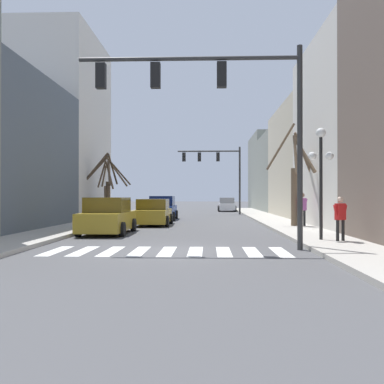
{
  "coord_description": "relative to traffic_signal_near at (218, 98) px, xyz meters",
  "views": [
    {
      "loc": [
        1.29,
        -14.36,
        1.79
      ],
      "look_at": [
        -0.15,
        26.92,
        2.11
      ],
      "focal_mm": 42.0,
      "sensor_mm": 36.0,
      "label": 1
    }
  ],
  "objects": [
    {
      "name": "traffic_signal_near",
      "position": [
        0.0,
        0.0,
        0.0
      ],
      "size": [
        7.42,
        0.28,
        6.74
      ],
      "color": "#2D2D2D",
      "rests_on": "ground_plane"
    },
    {
      "name": "building_row_right",
      "position": [
        8.37,
        18.95,
        0.2
      ],
      "size": [
        6.0,
        55.38,
        13.48
      ],
      "color": "#66564C",
      "rests_on": "ground_plane"
    },
    {
      "name": "pedestrian_on_left_sidewalk",
      "position": [
        4.43,
        1.51,
        -3.93
      ],
      "size": [
        0.63,
        0.42,
        1.6
      ],
      "rotation": [
        0.0,
        0.0,
        3.68
      ],
      "color": "black",
      "rests_on": "sidewalk_right"
    },
    {
      "name": "ground_plane",
      "position": [
        -1.64,
        -0.48,
        -5.02
      ],
      "size": [
        240.0,
        240.0,
        0.0
      ],
      "primitive_type": "plane",
      "color": "#4C4C4F"
    },
    {
      "name": "street_tree_left_far",
      "position": [
        -7.46,
        16.68,
        -2.88
      ],
      "size": [
        2.34,
        1.14,
        4.41
      ],
      "color": "brown",
      "rests_on": "sidewalk_left"
    },
    {
      "name": "traffic_signal_far",
      "position": [
        0.53,
        27.64,
        -0.31
      ],
      "size": [
        5.96,
        0.28,
        6.39
      ],
      "color": "#2D2D2D",
      "rests_on": "ground_plane"
    },
    {
      "name": "crosswalk_stripes",
      "position": [
        -1.64,
        -0.56,
        -5.02
      ],
      "size": [
        7.65,
        2.6,
        0.01
      ],
      "color": "white",
      "rests_on": "ground_plane"
    },
    {
      "name": "street_tree_right_mid",
      "position": [
        -7.37,
        15.83,
        -2.51
      ],
      "size": [
        3.38,
        2.89,
        4.63
      ],
      "color": "#473828",
      "rests_on": "sidewalk_left"
    },
    {
      "name": "pedestrian_near_right_corner",
      "position": [
        4.73,
        9.37,
        -3.82
      ],
      "size": [
        0.67,
        0.53,
        1.78
      ],
      "rotation": [
        0.0,
        0.0,
        3.79
      ],
      "color": "black",
      "rests_on": "sidewalk_right"
    },
    {
      "name": "car_parked_right_mid",
      "position": [
        -3.63,
        12.03,
        -4.28
      ],
      "size": [
        2.13,
        4.61,
        1.58
      ],
      "rotation": [
        0.0,
        0.0,
        -1.57
      ],
      "color": "#A38423",
      "rests_on": "ground_plane"
    },
    {
      "name": "car_parked_right_near",
      "position": [
        -3.7,
        18.31,
        -4.21
      ],
      "size": [
        2.06,
        4.82,
        1.75
      ],
      "rotation": [
        0.0,
        0.0,
        -1.57
      ],
      "color": "navy",
      "rests_on": "ground_plane"
    },
    {
      "name": "building_row_left",
      "position": [
        -11.65,
        9.52,
        0.49
      ],
      "size": [
        6.0,
        29.85,
        13.66
      ],
      "color": "gray",
      "rests_on": "ground_plane"
    },
    {
      "name": "street_lamp_right_corner",
      "position": [
        3.87,
        2.01,
        -1.92
      ],
      "size": [
        0.95,
        0.36,
        4.16
      ],
      "color": "black",
      "rests_on": "sidewalk_right"
    },
    {
      "name": "street_tree_left_mid",
      "position": [
        4.43,
        9.63,
        -2.4
      ],
      "size": [
        2.8,
        2.09,
        5.58
      ],
      "color": "brown",
      "rests_on": "sidewalk_right"
    },
    {
      "name": "car_at_intersection",
      "position": [
        -5.02,
        5.95,
        -4.23
      ],
      "size": [
        2.15,
        4.72,
        1.7
      ],
      "rotation": [
        0.0,
        0.0,
        1.57
      ],
      "color": "#A38423",
      "rests_on": "ground_plane"
    },
    {
      "name": "sidewalk_right",
      "position": [
        4.15,
        -0.48,
        -4.95
      ],
      "size": [
        2.44,
        90.0,
        0.15
      ],
      "color": "#ADA89E",
      "rests_on": "ground_plane"
    },
    {
      "name": "car_driving_away_lane",
      "position": [
        1.81,
        36.08,
        -4.29
      ],
      "size": [
        2.0,
        4.27,
        1.55
      ],
      "rotation": [
        0.0,
        0.0,
        1.57
      ],
      "color": "silver",
      "rests_on": "ground_plane"
    }
  ]
}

